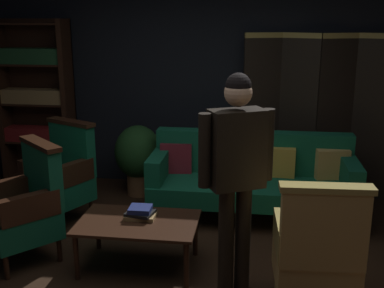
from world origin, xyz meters
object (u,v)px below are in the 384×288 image
(velvet_couch, at_px, (252,175))
(potted_plant, at_px, (138,155))
(book_navy_cloth, at_px, (140,209))
(bookshelf, at_px, (37,100))
(armchair_wing_right, at_px, (27,206))
(coffee_table, at_px, (138,226))
(folding_screen, at_px, (316,113))
(book_black_cloth, at_px, (140,213))
(armchair_wing_left, at_px, (62,175))
(book_tan_leather, at_px, (140,216))
(armchair_gilt_accent, at_px, (317,251))
(standing_figure, at_px, (236,165))

(velvet_couch, distance_m, potted_plant, 1.42)
(book_navy_cloth, bearing_deg, bookshelf, 133.07)
(armchair_wing_right, bearing_deg, coffee_table, -1.50)
(armchair_wing_right, bearing_deg, velvet_couch, 32.12)
(armchair_wing_right, height_order, book_navy_cloth, armchair_wing_right)
(folding_screen, distance_m, book_black_cloth, 2.58)
(book_black_cloth, bearing_deg, coffee_table, -93.85)
(bookshelf, bearing_deg, armchair_wing_left, -56.01)
(book_black_cloth, bearing_deg, potted_plant, 104.70)
(velvet_couch, height_order, book_navy_cloth, velvet_couch)
(book_black_cloth, bearing_deg, armchair_wing_left, 142.52)
(armchair_wing_right, relative_size, book_tan_leather, 4.06)
(armchair_gilt_accent, distance_m, armchair_wing_left, 2.77)
(armchair_gilt_accent, height_order, armchair_wing_left, same)
(armchair_wing_left, xyz_separation_m, potted_plant, (0.60, 0.83, -0.00))
(potted_plant, bearing_deg, book_tan_leather, -75.30)
(bookshelf, height_order, velvet_couch, bookshelf)
(armchair_gilt_accent, bearing_deg, velvet_couch, 105.67)
(bookshelf, xyz_separation_m, armchair_gilt_accent, (3.18, -2.45, -0.58))
(velvet_couch, relative_size, book_black_cloth, 9.59)
(standing_figure, bearing_deg, book_navy_cloth, 158.29)
(bookshelf, distance_m, book_black_cloth, 2.67)
(folding_screen, height_order, coffee_table, folding_screen)
(armchair_wing_right, xyz_separation_m, book_navy_cloth, (1.00, 0.05, 0.01))
(potted_plant, height_order, book_navy_cloth, potted_plant)
(armchair_wing_left, relative_size, potted_plant, 1.23)
(folding_screen, xyz_separation_m, book_black_cloth, (-1.63, -1.93, -0.52))
(coffee_table, bearing_deg, armchair_gilt_accent, -18.74)
(armchair_wing_left, xyz_separation_m, standing_figure, (1.84, -1.11, 0.54))
(book_black_cloth, bearing_deg, velvet_couch, 51.49)
(book_navy_cloth, bearing_deg, velvet_couch, 51.49)
(armchair_wing_right, bearing_deg, book_navy_cloth, 2.60)
(standing_figure, relative_size, book_tan_leather, 6.65)
(bookshelf, distance_m, standing_figure, 3.42)
(bookshelf, height_order, potted_plant, bookshelf)
(coffee_table, bearing_deg, bookshelf, 131.94)
(velvet_couch, distance_m, coffee_table, 1.54)
(folding_screen, bearing_deg, standing_figure, -109.96)
(bookshelf, distance_m, potted_plant, 1.50)
(book_navy_cloth, bearing_deg, armchair_wing_left, 142.52)
(coffee_table, relative_size, book_tan_leather, 3.91)
(potted_plant, bearing_deg, bookshelf, 168.15)
(standing_figure, bearing_deg, book_black_cloth, 158.29)
(armchair_wing_right, bearing_deg, book_tan_leather, 2.60)
(armchair_gilt_accent, xyz_separation_m, book_tan_leather, (-1.40, 0.55, -0.05))
(armchair_wing_left, xyz_separation_m, armchair_wing_right, (0.03, -0.83, 0.00))
(folding_screen, bearing_deg, armchair_wing_left, -156.77)
(folding_screen, xyz_separation_m, book_navy_cloth, (-1.63, -1.93, -0.49))
(book_tan_leather, xyz_separation_m, book_black_cloth, (0.00, 0.00, 0.03))
(folding_screen, xyz_separation_m, potted_plant, (-2.06, -0.31, -0.50))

